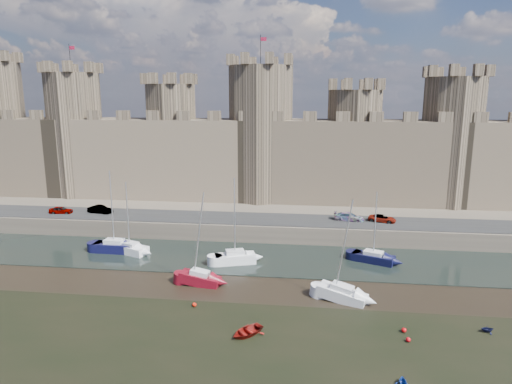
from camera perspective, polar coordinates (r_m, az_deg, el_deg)
ground at (r=39.08m, az=-11.01°, el=-20.19°), size 160.00×160.00×0.00m
water_channel at (r=60.03m, az=-3.97°, el=-8.10°), size 160.00×12.00×0.08m
quay at (r=93.99m, az=0.14°, el=0.12°), size 160.00×60.00×2.50m
road at (r=68.65m, az=-2.43°, el=-3.28°), size 160.00×7.00×0.10m
castle at (r=80.64m, az=-1.32°, el=5.63°), size 108.50×11.00×29.00m
car_0 at (r=77.35m, az=-23.20°, el=-2.09°), size 3.62×1.76×1.19m
car_1 at (r=75.34m, az=-18.90°, el=-2.08°), size 4.09×2.06×1.29m
car_2 at (r=68.50m, az=11.54°, el=-3.06°), size 4.54×2.41×1.25m
car_3 at (r=68.98m, az=15.50°, el=-3.22°), size 4.28×2.86×1.09m
sailboat_0 at (r=63.28m, az=-15.52°, el=-6.77°), size 5.51×3.74×9.60m
sailboat_1 at (r=64.31m, az=-17.28°, el=-6.49°), size 5.57×2.33×11.02m
sailboat_2 at (r=57.48m, az=-2.64°, el=-8.16°), size 5.38×3.41×10.84m
sailboat_3 at (r=59.76m, az=14.45°, el=-7.88°), size 5.52×3.87×9.03m
sailboat_4 at (r=51.91m, az=-7.01°, el=-10.62°), size 4.70×2.30×10.56m
sailboat_5 at (r=48.67m, az=10.71°, el=-12.35°), size 5.32×3.53×10.70m
dinghy_4 at (r=41.92m, az=-1.14°, el=-17.04°), size 3.76×3.84×0.65m
dinghy_5 at (r=37.30m, az=17.88°, el=-21.67°), size 1.24×1.41×0.70m
dinghy_7 at (r=47.07m, az=26.95°, el=-15.00°), size 1.46×1.34×0.65m
buoy_1 at (r=47.22m, az=-7.72°, el=-13.78°), size 0.43×0.43×0.43m
buoy_3 at (r=44.35m, az=17.99°, el=-16.10°), size 0.44×0.44×0.44m
buoy_5 at (r=42.98m, az=18.49°, el=-17.10°), size 0.41×0.41×0.41m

